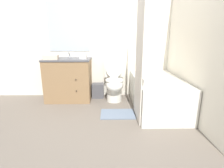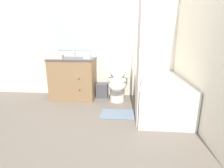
{
  "view_description": "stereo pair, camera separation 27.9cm",
  "coord_description": "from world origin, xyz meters",
  "px_view_note": "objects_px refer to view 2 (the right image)",
  "views": [
    {
      "loc": [
        -0.0,
        -1.94,
        1.23
      ],
      "look_at": [
        0.04,
        0.76,
        0.5
      ],
      "focal_mm": 28.0,
      "sensor_mm": 36.0,
      "label": 1
    },
    {
      "loc": [
        0.28,
        -1.93,
        1.23
      ],
      "look_at": [
        0.04,
        0.76,
        0.5
      ],
      "focal_mm": 28.0,
      "sensor_mm": 36.0,
      "label": 2
    }
  ],
  "objects_px": {
    "vanity_cabinet": "(73,78)",
    "wastebasket": "(102,90)",
    "sink_faucet": "(75,55)",
    "bath_mat": "(117,114)",
    "bathtub": "(159,94)",
    "bath_towel_folded": "(153,83)",
    "hand_towel_folded": "(56,57)",
    "toilet": "(118,81)",
    "tissue_box": "(87,56)"
  },
  "relations": [
    {
      "from": "vanity_cabinet",
      "to": "hand_towel_folded",
      "type": "xyz_separation_m",
      "value": [
        -0.27,
        -0.14,
        0.44
      ]
    },
    {
      "from": "vanity_cabinet",
      "to": "wastebasket",
      "type": "distance_m",
      "value": 0.64
    },
    {
      "from": "wastebasket",
      "to": "hand_towel_folded",
      "type": "distance_m",
      "value": 1.13
    },
    {
      "from": "wastebasket",
      "to": "sink_faucet",
      "type": "bearing_deg",
      "value": 171.04
    },
    {
      "from": "vanity_cabinet",
      "to": "bath_mat",
      "type": "height_order",
      "value": "vanity_cabinet"
    },
    {
      "from": "bath_towel_folded",
      "to": "hand_towel_folded",
      "type": "bearing_deg",
      "value": 155.25
    },
    {
      "from": "bathtub",
      "to": "bath_towel_folded",
      "type": "distance_m",
      "value": 0.59
    },
    {
      "from": "bath_mat",
      "to": "tissue_box",
      "type": "bearing_deg",
      "value": 131.75
    },
    {
      "from": "sink_faucet",
      "to": "tissue_box",
      "type": "height_order",
      "value": "sink_faucet"
    },
    {
      "from": "bathtub",
      "to": "bath_towel_folded",
      "type": "height_order",
      "value": "bath_towel_folded"
    },
    {
      "from": "hand_towel_folded",
      "to": "tissue_box",
      "type": "bearing_deg",
      "value": 10.12
    },
    {
      "from": "bath_towel_folded",
      "to": "vanity_cabinet",
      "type": "bearing_deg",
      "value": 147.26
    },
    {
      "from": "sink_faucet",
      "to": "wastebasket",
      "type": "height_order",
      "value": "sink_faucet"
    },
    {
      "from": "tissue_box",
      "to": "bath_mat",
      "type": "bearing_deg",
      "value": -48.25
    },
    {
      "from": "tissue_box",
      "to": "bath_mat",
      "type": "xyz_separation_m",
      "value": [
        0.62,
        -0.7,
        -0.87
      ]
    },
    {
      "from": "vanity_cabinet",
      "to": "bathtub",
      "type": "distance_m",
      "value": 1.7
    },
    {
      "from": "tissue_box",
      "to": "bath_mat",
      "type": "relative_size",
      "value": 0.25
    },
    {
      "from": "vanity_cabinet",
      "to": "hand_towel_folded",
      "type": "bearing_deg",
      "value": -152.63
    },
    {
      "from": "tissue_box",
      "to": "bath_towel_folded",
      "type": "distance_m",
      "value": 1.46
    },
    {
      "from": "wastebasket",
      "to": "bath_mat",
      "type": "height_order",
      "value": "wastebasket"
    },
    {
      "from": "toilet",
      "to": "bath_towel_folded",
      "type": "relative_size",
      "value": 2.69
    },
    {
      "from": "tissue_box",
      "to": "hand_towel_folded",
      "type": "relative_size",
      "value": 0.52
    },
    {
      "from": "tissue_box",
      "to": "vanity_cabinet",
      "type": "bearing_deg",
      "value": 173.43
    },
    {
      "from": "sink_faucet",
      "to": "bath_mat",
      "type": "height_order",
      "value": "sink_faucet"
    },
    {
      "from": "bath_towel_folded",
      "to": "bath_mat",
      "type": "relative_size",
      "value": 0.59
    },
    {
      "from": "sink_faucet",
      "to": "bathtub",
      "type": "distance_m",
      "value": 1.85
    },
    {
      "from": "vanity_cabinet",
      "to": "wastebasket",
      "type": "xyz_separation_m",
      "value": [
        0.56,
        0.11,
        -0.28
      ]
    },
    {
      "from": "bathtub",
      "to": "wastebasket",
      "type": "relative_size",
      "value": 5.04
    },
    {
      "from": "toilet",
      "to": "bathtub",
      "type": "relative_size",
      "value": 0.59
    },
    {
      "from": "vanity_cabinet",
      "to": "bath_mat",
      "type": "xyz_separation_m",
      "value": [
        0.93,
        -0.73,
        -0.42
      ]
    },
    {
      "from": "toilet",
      "to": "tissue_box",
      "type": "bearing_deg",
      "value": 178.23
    },
    {
      "from": "sink_faucet",
      "to": "wastebasket",
      "type": "distance_m",
      "value": 0.91
    },
    {
      "from": "bathtub",
      "to": "wastebasket",
      "type": "xyz_separation_m",
      "value": [
        -1.06,
        0.58,
        -0.13
      ]
    },
    {
      "from": "sink_faucet",
      "to": "toilet",
      "type": "relative_size",
      "value": 0.16
    },
    {
      "from": "wastebasket",
      "to": "hand_towel_folded",
      "type": "bearing_deg",
      "value": -163.46
    },
    {
      "from": "vanity_cabinet",
      "to": "wastebasket",
      "type": "bearing_deg",
      "value": 10.91
    },
    {
      "from": "bath_towel_folded",
      "to": "tissue_box",
      "type": "bearing_deg",
      "value": 141.8
    },
    {
      "from": "vanity_cabinet",
      "to": "toilet",
      "type": "relative_size",
      "value": 1.01
    },
    {
      "from": "sink_faucet",
      "to": "tissue_box",
      "type": "bearing_deg",
      "value": -37.1
    },
    {
      "from": "vanity_cabinet",
      "to": "bath_towel_folded",
      "type": "xyz_separation_m",
      "value": [
        1.44,
        -0.92,
        0.18
      ]
    },
    {
      "from": "sink_faucet",
      "to": "hand_towel_folded",
      "type": "xyz_separation_m",
      "value": [
        -0.27,
        -0.34,
        0.01
      ]
    },
    {
      "from": "wastebasket",
      "to": "bath_towel_folded",
      "type": "xyz_separation_m",
      "value": [
        0.87,
        -1.03,
        0.45
      ]
    },
    {
      "from": "toilet",
      "to": "bath_mat",
      "type": "height_order",
      "value": "toilet"
    },
    {
      "from": "sink_faucet",
      "to": "toilet",
      "type": "xyz_separation_m",
      "value": [
        0.89,
        -0.25,
        -0.48
      ]
    },
    {
      "from": "wastebasket",
      "to": "hand_towel_folded",
      "type": "xyz_separation_m",
      "value": [
        -0.83,
        -0.25,
        0.72
      ]
    },
    {
      "from": "toilet",
      "to": "tissue_box",
      "type": "relative_size",
      "value": 6.36
    },
    {
      "from": "vanity_cabinet",
      "to": "bath_mat",
      "type": "bearing_deg",
      "value": -38.24
    },
    {
      "from": "toilet",
      "to": "bathtub",
      "type": "distance_m",
      "value": 0.85
    },
    {
      "from": "sink_faucet",
      "to": "bathtub",
      "type": "xyz_separation_m",
      "value": [
        1.63,
        -0.66,
        -0.58
      ]
    },
    {
      "from": "vanity_cabinet",
      "to": "wastebasket",
      "type": "height_order",
      "value": "vanity_cabinet"
    }
  ]
}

